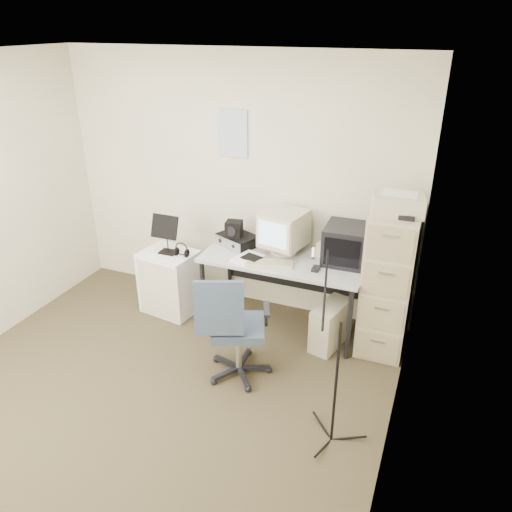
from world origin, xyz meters
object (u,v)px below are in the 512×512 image
at_px(filing_cabinet, 389,282).
at_px(side_cart, 170,281).
at_px(desk, 283,292).
at_px(office_chair, 238,326).

height_order(filing_cabinet, side_cart, filing_cabinet).
height_order(filing_cabinet, desk, filing_cabinet).
xyz_separation_m(desk, side_cart, (-1.15, -0.15, -0.04)).
distance_m(desk, side_cart, 1.16).
distance_m(filing_cabinet, side_cart, 2.14).
height_order(desk, side_cart, desk).
bearing_deg(office_chair, side_cart, 125.00).
height_order(office_chair, side_cart, office_chair).
bearing_deg(side_cart, desk, 15.55).
bearing_deg(filing_cabinet, desk, -178.19).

